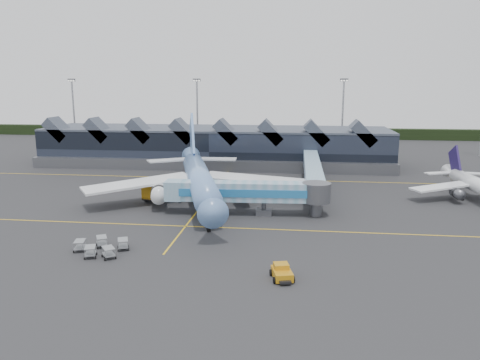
# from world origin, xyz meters

# --- Properties ---
(ground) EXTENTS (260.00, 260.00, 0.00)m
(ground) POSITION_xyz_m (0.00, 0.00, 0.00)
(ground) COLOR #232426
(ground) RESTS_ON ground
(taxi_stripes) EXTENTS (120.00, 60.00, 0.01)m
(taxi_stripes) POSITION_xyz_m (0.00, 10.00, 0.01)
(taxi_stripes) COLOR yellow
(taxi_stripes) RESTS_ON ground
(tree_line_far) EXTENTS (260.00, 4.00, 4.00)m
(tree_line_far) POSITION_xyz_m (0.00, 110.00, 2.00)
(tree_line_far) COLOR black
(tree_line_far) RESTS_ON ground
(terminal) EXTENTS (90.00, 22.25, 12.52)m
(terminal) POSITION_xyz_m (-5.07, 47.35, 4.88)
(terminal) COLOR black
(terminal) RESTS_ON ground
(light_masts) EXTENTS (132.40, 42.56, 22.45)m
(light_masts) POSITION_xyz_m (21.00, 62.80, 12.49)
(light_masts) COLOR #9C9EA5
(light_masts) RESTS_ON ground
(main_airliner) EXTENTS (39.77, 46.73, 15.29)m
(main_airliner) POSITION_xyz_m (-1.06, 7.08, 4.49)
(main_airliner) COLOR #6D96DC
(main_airliner) RESTS_ON ground
(regional_jet) EXTENTS (24.31, 26.62, 9.13)m
(regional_jet) POSITION_xyz_m (48.98, 14.18, 2.90)
(regional_jet) COLOR white
(regional_jet) RESTS_ON ground
(jet_bridge) EXTENTS (26.83, 5.19, 5.56)m
(jet_bridge) POSITION_xyz_m (10.01, -0.37, 3.72)
(jet_bridge) COLOR #76ABC5
(jet_bridge) RESTS_ON ground
(fuel_truck) EXTENTS (4.64, 10.41, 3.47)m
(fuel_truck) POSITION_xyz_m (-8.62, 9.28, 1.95)
(fuel_truck) COLOR black
(fuel_truck) RESTS_ON ground
(pushback_tug) EXTENTS (2.89, 3.90, 1.59)m
(pushback_tug) POSITION_xyz_m (14.99, -25.55, 0.71)
(pushback_tug) COLOR #C28212
(pushback_tug) RESTS_ON ground
(baggage_carts) EXTENTS (7.05, 6.11, 1.37)m
(baggage_carts) POSITION_xyz_m (-8.07, -20.07, 0.77)
(baggage_carts) COLOR #999DA1
(baggage_carts) RESTS_ON ground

